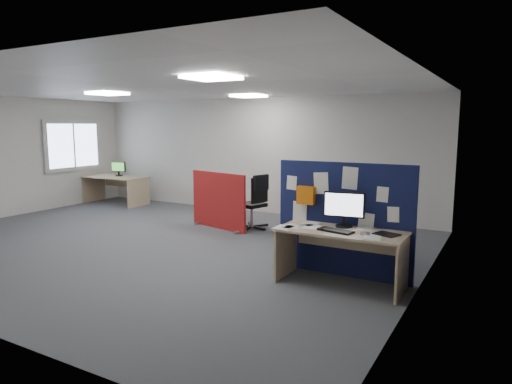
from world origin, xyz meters
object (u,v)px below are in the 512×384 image
at_px(monitor_main, 344,208).
at_px(office_chair, 256,199).
at_px(main_desk, 342,243).
at_px(navy_divider, 342,219).
at_px(second_desk, 116,183).
at_px(red_divider, 218,201).
at_px(monitor_second, 119,168).

distance_m(monitor_main, office_chair, 3.25).
bearing_deg(main_desk, navy_divider, 108.37).
distance_m(second_desk, office_chair, 4.80).
bearing_deg(red_divider, main_desk, -16.83).
xyz_separation_m(monitor_main, office_chair, (-2.50, 2.04, -0.37)).
bearing_deg(office_chair, navy_divider, -21.90).
xyz_separation_m(navy_divider, monitor_main, (0.08, -0.18, 0.20)).
xyz_separation_m(main_desk, office_chair, (-2.54, 2.22, 0.06)).
height_order(main_desk, red_divider, red_divider).
bearing_deg(navy_divider, monitor_second, 158.66).
bearing_deg(main_desk, red_divider, 149.11).
xyz_separation_m(main_desk, second_desk, (-7.26, 3.06, 0.00)).
bearing_deg(monitor_second, main_desk, -35.18).
distance_m(red_divider, monitor_second, 4.18).
bearing_deg(monitor_main, main_desk, -87.52).
bearing_deg(second_desk, monitor_main, -21.81).
height_order(second_desk, office_chair, office_chair).
xyz_separation_m(navy_divider, red_divider, (-3.12, 1.58, -0.24)).
bearing_deg(monitor_main, second_desk, 149.45).
bearing_deg(monitor_main, office_chair, 132.01).
height_order(monitor_main, office_chair, monitor_main).
distance_m(monitor_second, office_chair, 4.78).
height_order(navy_divider, second_desk, navy_divider).
bearing_deg(monitor_second, navy_divider, -33.08).
bearing_deg(office_chair, monitor_second, -175.38).
bearing_deg(office_chair, monitor_main, -23.57).
relative_size(navy_divider, monitor_second, 4.61).
bearing_deg(monitor_main, monitor_second, 148.88).
bearing_deg(navy_divider, red_divider, 153.13).
relative_size(navy_divider, office_chair, 1.75).
relative_size(main_desk, second_desk, 0.95).
height_order(main_desk, second_desk, same).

